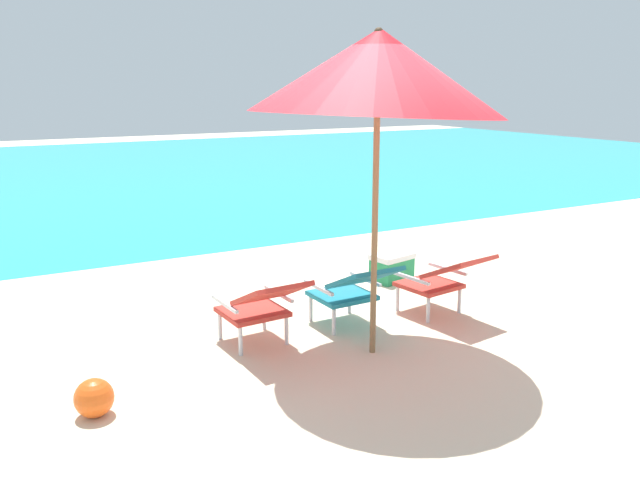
{
  "coord_description": "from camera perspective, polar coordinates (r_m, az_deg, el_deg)",
  "views": [
    {
      "loc": [
        -2.95,
        -4.71,
        2.21
      ],
      "look_at": [
        0.0,
        0.62,
        0.75
      ],
      "focal_mm": 36.61,
      "sensor_mm": 36.0,
      "label": 1
    }
  ],
  "objects": [
    {
      "name": "lounge_chair_right",
      "position": [
        6.39,
        10.67,
        -3.2
      ],
      "size": [
        0.65,
        0.94,
        0.68
      ],
      "color": "red",
      "rests_on": "ground_plane"
    },
    {
      "name": "beach_ball",
      "position": [
        4.81,
        -19.15,
        -12.91
      ],
      "size": [
        0.27,
        0.27,
        0.27
      ],
      "primitive_type": "sphere",
      "color": "#EA5619",
      "rests_on": "ground_plane"
    },
    {
      "name": "lounge_chair_left",
      "position": [
        5.55,
        -5.15,
        -5.56
      ],
      "size": [
        0.58,
        0.9,
        0.68
      ],
      "color": "red",
      "rests_on": "ground_plane"
    },
    {
      "name": "ground_plane",
      "position": [
        9.46,
        -9.96,
        -0.23
      ],
      "size": [
        40.0,
        40.0,
        0.0
      ],
      "primitive_type": "plane",
      "color": "beige"
    },
    {
      "name": "lounge_chair_center",
      "position": [
        5.96,
        2.86,
        -4.18
      ],
      "size": [
        0.56,
        0.89,
        0.68
      ],
      "color": "teal",
      "rests_on": "ground_plane"
    },
    {
      "name": "cooler_box",
      "position": [
        7.54,
        6.29,
        -2.36
      ],
      "size": [
        0.53,
        0.41,
        0.32
      ],
      "color": "#1E844C",
      "rests_on": "ground_plane"
    },
    {
      "name": "ocean_band",
      "position": [
        17.48,
        -19.08,
        5.51
      ],
      "size": [
        40.0,
        18.0,
        0.01
      ],
      "primitive_type": "cube",
      "color": "#28B2B7",
      "rests_on": "ground_plane"
    },
    {
      "name": "beach_umbrella_center",
      "position": [
        5.17,
        5.09,
        14.4
      ],
      "size": [
        2.34,
        2.32,
        2.67
      ],
      "color": "olive",
      "rests_on": "ground_plane"
    }
  ]
}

